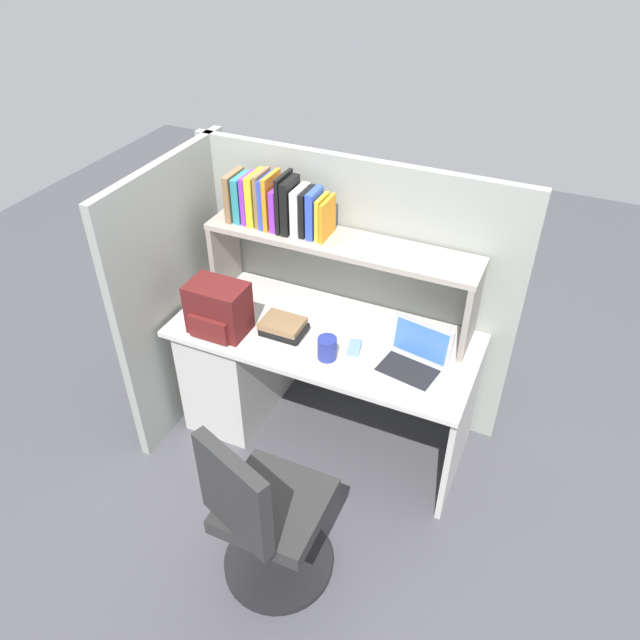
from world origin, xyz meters
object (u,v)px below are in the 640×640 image
at_px(office_chair, 266,521).
at_px(computer_mouse, 354,348).
at_px(paper_cup, 207,294).
at_px(backpack, 218,309).
at_px(laptop, 413,360).
at_px(snack_canister, 327,348).

bearing_deg(office_chair, computer_mouse, -73.23).
bearing_deg(paper_cup, backpack, -43.80).
distance_m(laptop, snack_canister, 0.42).
relative_size(snack_canister, office_chair, 0.13).
bearing_deg(paper_cup, snack_canister, -12.20).
bearing_deg(snack_canister, laptop, 13.70).
distance_m(paper_cup, office_chair, 1.32).
height_order(laptop, computer_mouse, laptop).
xyz_separation_m(laptop, snack_canister, (-0.41, -0.10, 0.01)).
relative_size(computer_mouse, paper_cup, 1.12).
bearing_deg(paper_cup, computer_mouse, -4.15).
relative_size(backpack, office_chair, 0.32).
distance_m(backpack, office_chair, 1.08).
bearing_deg(office_chair, backpack, -27.87).
height_order(backpack, computer_mouse, backpack).
height_order(computer_mouse, snack_canister, snack_canister).
bearing_deg(backpack, office_chair, -48.63).
height_order(computer_mouse, paper_cup, paper_cup).
xyz_separation_m(computer_mouse, paper_cup, (-0.91, 0.07, 0.03)).
relative_size(laptop, backpack, 1.16).
xyz_separation_m(backpack, office_chair, (0.64, -0.73, -0.47)).
height_order(laptop, backpack, backpack).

